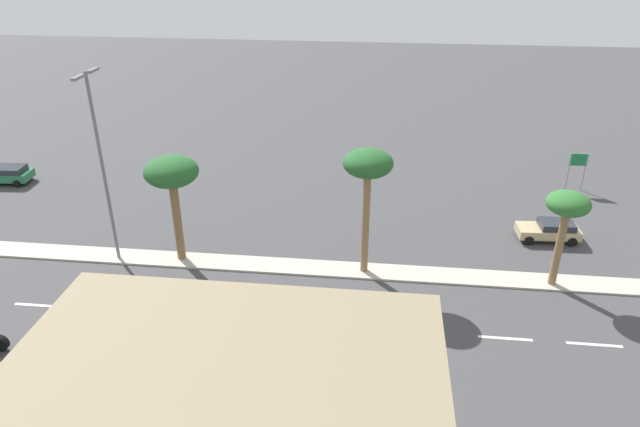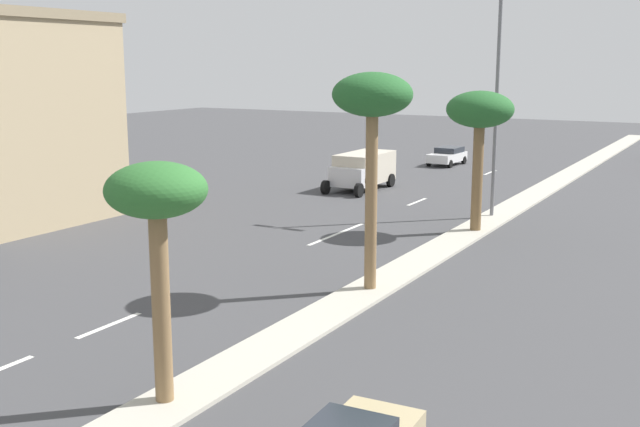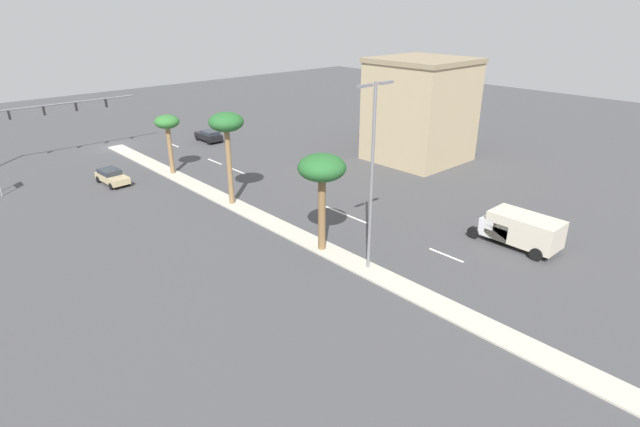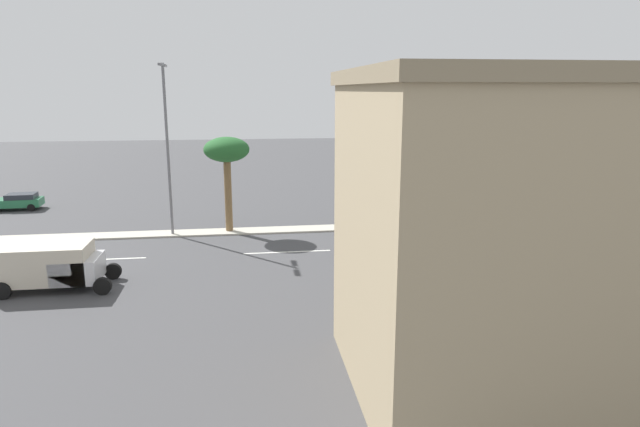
{
  "view_description": "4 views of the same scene",
  "coord_description": "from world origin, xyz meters",
  "px_view_note": "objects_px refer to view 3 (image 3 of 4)",
  "views": [
    {
      "loc": [
        -30.4,
        25.07,
        19.22
      ],
      "look_at": [
        2.47,
        28.81,
        2.66
      ],
      "focal_mm": 32.15,
      "sensor_mm": 36.0,
      "label": 1
    },
    {
      "loc": [
        11.99,
        0.89,
        8.36
      ],
      "look_at": [
        -3.96,
        28.99,
        2.01
      ],
      "focal_mm": 43.17,
      "sensor_mm": 36.0,
      "label": 2
    },
    {
      "loc": [
        21.79,
        60.93,
        16.2
      ],
      "look_at": [
        0.61,
        37.82,
        3.02
      ],
      "focal_mm": 28.1,
      "sensor_mm": 36.0,
      "label": 3
    },
    {
      "loc": [
        -39.86,
        36.33,
        10.28
      ],
      "look_at": [
        -1.45,
        30.96,
        1.55
      ],
      "focal_mm": 30.8,
      "sensor_mm": 36.0,
      "label": 4
    }
  ],
  "objects_px": {
    "traffic_signal_gantry": "(27,124)",
    "palm_tree_center": "(322,171)",
    "street_lamp_far": "(372,167)",
    "sedan_black_far": "(209,136)",
    "palm_tree_inboard": "(167,125)",
    "sedan_tan_leading": "(112,176)",
    "box_truck": "(519,229)",
    "palm_tree_outboard": "(226,126)",
    "commercial_building": "(420,110)"
  },
  "relations": [
    {
      "from": "palm_tree_center",
      "to": "box_truck",
      "type": "xyz_separation_m",
      "value": [
        -10.87,
        9.03,
        -4.56
      ]
    },
    {
      "from": "palm_tree_inboard",
      "to": "sedan_black_far",
      "type": "xyz_separation_m",
      "value": [
        -9.64,
        -8.93,
        -4.33
      ]
    },
    {
      "from": "palm_tree_inboard",
      "to": "box_truck",
      "type": "distance_m",
      "value": 33.91
    },
    {
      "from": "palm_tree_center",
      "to": "sedan_black_far",
      "type": "relative_size",
      "value": 1.7
    },
    {
      "from": "palm_tree_outboard",
      "to": "palm_tree_center",
      "type": "distance_m",
      "value": 11.79
    },
    {
      "from": "sedan_black_far",
      "to": "box_truck",
      "type": "height_order",
      "value": "box_truck"
    },
    {
      "from": "sedan_tan_leading",
      "to": "traffic_signal_gantry",
      "type": "bearing_deg",
      "value": -74.37
    },
    {
      "from": "palm_tree_outboard",
      "to": "street_lamp_far",
      "type": "relative_size",
      "value": 0.66
    },
    {
      "from": "palm_tree_inboard",
      "to": "sedan_black_far",
      "type": "distance_m",
      "value": 13.83
    },
    {
      "from": "traffic_signal_gantry",
      "to": "palm_tree_outboard",
      "type": "xyz_separation_m",
      "value": [
        -9.09,
        25.03,
        2.58
      ]
    },
    {
      "from": "sedan_black_far",
      "to": "box_truck",
      "type": "distance_m",
      "value": 40.96
    },
    {
      "from": "box_truck",
      "to": "sedan_black_far",
      "type": "bearing_deg",
      "value": -88.79
    },
    {
      "from": "commercial_building",
      "to": "box_truck",
      "type": "distance_m",
      "value": 22.52
    },
    {
      "from": "traffic_signal_gantry",
      "to": "palm_tree_center",
      "type": "height_order",
      "value": "palm_tree_center"
    },
    {
      "from": "street_lamp_far",
      "to": "sedan_tan_leading",
      "type": "relative_size",
      "value": 2.89
    },
    {
      "from": "traffic_signal_gantry",
      "to": "palm_tree_center",
      "type": "xyz_separation_m",
      "value": [
        -8.92,
        36.77,
        1.56
      ]
    },
    {
      "from": "traffic_signal_gantry",
      "to": "palm_tree_inboard",
      "type": "relative_size",
      "value": 2.85
    },
    {
      "from": "palm_tree_inboard",
      "to": "box_truck",
      "type": "relative_size",
      "value": 0.97
    },
    {
      "from": "sedan_black_far",
      "to": "traffic_signal_gantry",
      "type": "bearing_deg",
      "value": -14.37
    },
    {
      "from": "palm_tree_inboard",
      "to": "sedan_tan_leading",
      "type": "bearing_deg",
      "value": -11.45
    },
    {
      "from": "traffic_signal_gantry",
      "to": "box_truck",
      "type": "height_order",
      "value": "traffic_signal_gantry"
    },
    {
      "from": "street_lamp_far",
      "to": "commercial_building",
      "type": "bearing_deg",
      "value": -149.45
    },
    {
      "from": "palm_tree_inboard",
      "to": "palm_tree_outboard",
      "type": "distance_m",
      "value": 11.4
    },
    {
      "from": "palm_tree_inboard",
      "to": "palm_tree_center",
      "type": "relative_size",
      "value": 0.86
    },
    {
      "from": "palm_tree_inboard",
      "to": "box_truck",
      "type": "bearing_deg",
      "value": 108.16
    },
    {
      "from": "traffic_signal_gantry",
      "to": "street_lamp_far",
      "type": "height_order",
      "value": "street_lamp_far"
    },
    {
      "from": "sedan_tan_leading",
      "to": "box_truck",
      "type": "xyz_separation_m",
      "value": [
        -16.26,
        33.19,
        0.59
      ]
    },
    {
      "from": "street_lamp_far",
      "to": "sedan_black_far",
      "type": "distance_m",
      "value": 37.76
    },
    {
      "from": "commercial_building",
      "to": "palm_tree_outboard",
      "type": "height_order",
      "value": "commercial_building"
    },
    {
      "from": "box_truck",
      "to": "sedan_tan_leading",
      "type": "bearing_deg",
      "value": -63.9
    },
    {
      "from": "palm_tree_inboard",
      "to": "sedan_tan_leading",
      "type": "relative_size",
      "value": 1.44
    },
    {
      "from": "street_lamp_far",
      "to": "box_truck",
      "type": "height_order",
      "value": "street_lamp_far"
    },
    {
      "from": "street_lamp_far",
      "to": "box_truck",
      "type": "relative_size",
      "value": 1.95
    },
    {
      "from": "street_lamp_far",
      "to": "box_truck",
      "type": "distance_m",
      "value": 12.88
    },
    {
      "from": "palm_tree_inboard",
      "to": "street_lamp_far",
      "type": "xyz_separation_m",
      "value": [
        -0.06,
        27.06,
        1.89
      ]
    },
    {
      "from": "traffic_signal_gantry",
      "to": "box_truck",
      "type": "bearing_deg",
      "value": 113.37
    },
    {
      "from": "commercial_building",
      "to": "sedan_tan_leading",
      "type": "distance_m",
      "value": 32.52
    },
    {
      "from": "palm_tree_inboard",
      "to": "street_lamp_far",
      "type": "bearing_deg",
      "value": 90.12
    },
    {
      "from": "commercial_building",
      "to": "palm_tree_inboard",
      "type": "distance_m",
      "value": 26.57
    },
    {
      "from": "sedan_black_far",
      "to": "street_lamp_far",
      "type": "bearing_deg",
      "value": 75.08
    },
    {
      "from": "palm_tree_center",
      "to": "sedan_tan_leading",
      "type": "height_order",
      "value": "palm_tree_center"
    },
    {
      "from": "traffic_signal_gantry",
      "to": "palm_tree_inboard",
      "type": "distance_m",
      "value": 16.63
    },
    {
      "from": "street_lamp_far",
      "to": "sedan_black_far",
      "type": "xyz_separation_m",
      "value": [
        -9.59,
        -35.99,
        -6.21
      ]
    },
    {
      "from": "sedan_black_far",
      "to": "commercial_building",
      "type": "bearing_deg",
      "value": 120.27
    },
    {
      "from": "commercial_building",
      "to": "sedan_black_far",
      "type": "xyz_separation_m",
      "value": [
        13.17,
        -22.56,
        -4.72
      ]
    },
    {
      "from": "street_lamp_far",
      "to": "traffic_signal_gantry",
      "type": "bearing_deg",
      "value": -77.11
    },
    {
      "from": "street_lamp_far",
      "to": "palm_tree_inboard",
      "type": "bearing_deg",
      "value": -89.88
    },
    {
      "from": "commercial_building",
      "to": "street_lamp_far",
      "type": "distance_m",
      "value": 26.46
    },
    {
      "from": "traffic_signal_gantry",
      "to": "palm_tree_outboard",
      "type": "bearing_deg",
      "value": 109.95
    },
    {
      "from": "palm_tree_inboard",
      "to": "street_lamp_far",
      "type": "distance_m",
      "value": 27.13
    }
  ]
}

